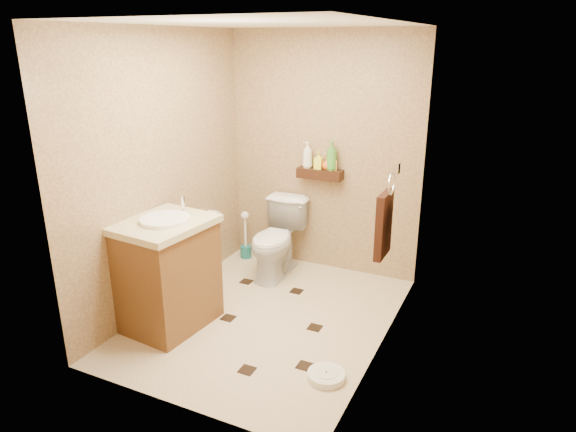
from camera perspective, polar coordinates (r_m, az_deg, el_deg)
The scene contains 19 objects.
ground at distance 4.54m, azimuth -2.35°, elevation -11.26°, with size 2.50×2.50×0.00m, color beige.
wall_back at distance 5.18m, azimuth 3.93°, elevation 6.83°, with size 2.00×0.04×2.40m, color tan.
wall_front at distance 3.08m, azimuth -13.48°, elevation -2.20°, with size 2.00×0.04×2.40m, color tan.
wall_left at distance 4.61m, azimuth -13.68°, elevation 4.82°, with size 0.04×2.50×2.40m, color tan.
wall_right at distance 3.73m, azimuth 11.17°, elevation 1.69°, with size 0.04×2.50×2.40m, color tan.
ceiling at distance 3.93m, azimuth -2.84°, elevation 20.64°, with size 2.00×2.50×0.02m, color white.
wall_shelf at distance 5.15m, azimuth 3.55°, elevation 4.70°, with size 0.46×0.14×0.10m, color #35180E.
floor_accents at distance 4.48m, azimuth -1.75°, elevation -11.66°, with size 1.20×1.40×0.01m.
toilet at distance 5.17m, azimuth -1.28°, elevation -2.60°, with size 0.43×0.75×0.77m, color white.
vanity at distance 4.36m, azimuth -13.25°, elevation -6.09°, with size 0.69×0.81×1.07m.
bathroom_scale at distance 3.83m, azimuth 4.26°, elevation -17.26°, with size 0.33×0.33×0.05m.
toilet_brush at distance 5.66m, azimuth -4.73°, elevation -2.84°, with size 0.12×0.12×0.54m.
towel_ring at distance 4.06m, azimuth 10.66°, elevation -0.64°, with size 0.12×0.30×0.76m.
toilet_paper at distance 5.24m, azimuth -8.27°, elevation 0.03°, with size 0.12×0.11×0.12m.
bottle_a at distance 5.15m, azimuth 2.19°, elevation 6.82°, with size 0.10×0.10×0.26m, color white.
bottle_b at distance 5.12m, azimuth 3.43°, elevation 6.19°, with size 0.08×0.08×0.17m, color #F5FF35.
bottle_c at distance 5.09m, azimuth 4.39°, elevation 5.88°, with size 0.10×0.10×0.13m, color orange.
bottle_d at distance 5.06m, azimuth 4.88°, elevation 6.67°, with size 0.11×0.11×0.29m, color #419230.
bottle_e at distance 5.07m, azimuth 4.98°, elevation 5.92°, with size 0.07×0.07×0.15m, color gold.
Camera 1 is at (1.84, -3.47, 2.28)m, focal length 32.00 mm.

